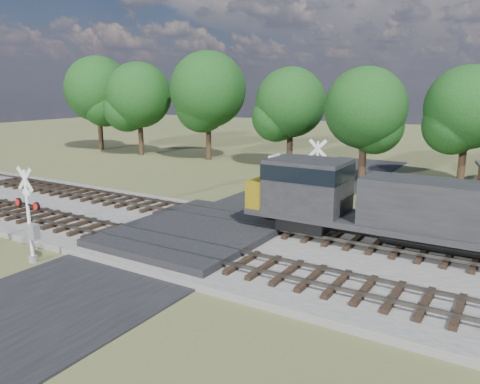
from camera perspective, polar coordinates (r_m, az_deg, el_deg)
The scene contains 9 objects.
ground at distance 22.87m, azimuth -5.72°, elevation -5.99°, with size 160.00×160.00×0.00m, color #4A552D.
ballast_bed at distance 19.34m, azimuth 19.99°, elevation -9.83°, with size 140.00×10.00×0.30m, color gray.
road at distance 22.86m, azimuth -5.72°, elevation -5.90°, with size 7.00×60.00×0.08m, color black.
crossing_panel at distance 23.15m, azimuth -4.98°, elevation -4.92°, with size 7.00×9.00×0.62m, color #262628.
track_near at distance 19.49m, azimuth -1.94°, elevation -8.03°, with size 140.00×2.60×0.33m.
track_far at distance 23.59m, azimuth 4.79°, elevation -4.33°, with size 140.00×2.60×0.33m.
crossing_signal_near at distance 21.45m, azimuth -24.16°, elevation -3.55°, with size 1.66×0.36×4.13m.
crossing_signal_far at distance 28.19m, azimuth 9.13°, elevation 1.29°, with size 1.75×0.40×4.33m.
treeline at distance 38.32m, azimuth 24.02°, elevation 10.44°, with size 84.06×10.88×10.83m.
Camera 1 is at (13.21, -17.18, 7.32)m, focal length 35.00 mm.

